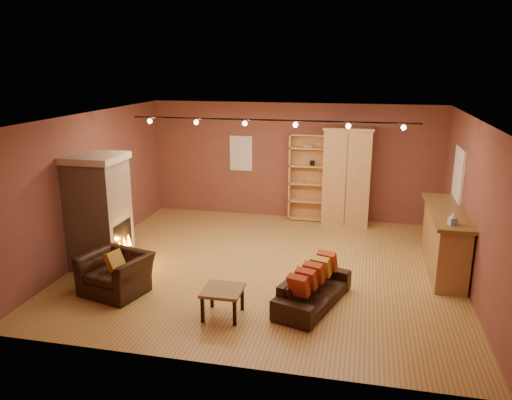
% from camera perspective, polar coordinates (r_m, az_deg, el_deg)
% --- Properties ---
extents(floor, '(7.00, 7.00, 0.00)m').
position_cam_1_polar(floor, '(9.48, 1.24, -7.58)').
color(floor, olive).
rests_on(floor, ground).
extents(ceiling, '(7.00, 7.00, 0.00)m').
position_cam_1_polar(ceiling, '(8.78, 1.35, 9.50)').
color(ceiling, brown).
rests_on(ceiling, back_wall).
extents(back_wall, '(7.00, 0.02, 2.80)m').
position_cam_1_polar(back_wall, '(12.16, 4.28, 4.43)').
color(back_wall, brown).
rests_on(back_wall, floor).
extents(left_wall, '(0.02, 6.50, 2.80)m').
position_cam_1_polar(left_wall, '(10.28, -18.23, 1.67)').
color(left_wall, brown).
rests_on(left_wall, floor).
extents(right_wall, '(0.02, 6.50, 2.80)m').
position_cam_1_polar(right_wall, '(9.06, 23.57, -0.64)').
color(right_wall, brown).
rests_on(right_wall, floor).
extents(fireplace, '(1.01, 0.98, 2.12)m').
position_cam_1_polar(fireplace, '(9.63, -17.50, -1.25)').
color(fireplace, tan).
rests_on(fireplace, floor).
extents(back_window, '(0.56, 0.04, 0.86)m').
position_cam_1_polar(back_window, '(12.36, -1.72, 5.36)').
color(back_window, white).
rests_on(back_window, back_wall).
extents(bookcase, '(0.86, 0.33, 2.10)m').
position_cam_1_polar(bookcase, '(12.07, 5.89, 2.71)').
color(bookcase, tan).
rests_on(bookcase, floor).
extents(armoire, '(1.13, 0.64, 2.30)m').
position_cam_1_polar(armoire, '(11.81, 10.32, 2.69)').
color(armoire, tan).
rests_on(armoire, floor).
extents(bar_counter, '(0.64, 2.41, 1.15)m').
position_cam_1_polar(bar_counter, '(9.77, 20.74, -4.25)').
color(bar_counter, '#A67E4C').
rests_on(bar_counter, floor).
extents(tissue_box, '(0.14, 0.14, 0.21)m').
position_cam_1_polar(tissue_box, '(8.74, 21.58, -2.07)').
color(tissue_box, '#89B9DC').
rests_on(tissue_box, bar_counter).
extents(right_window, '(0.05, 0.90, 1.00)m').
position_cam_1_polar(right_window, '(10.33, 22.17, 2.80)').
color(right_window, white).
rests_on(right_window, right_wall).
extents(loveseat, '(0.98, 1.75, 0.72)m').
position_cam_1_polar(loveseat, '(7.98, 6.58, -9.51)').
color(loveseat, black).
rests_on(loveseat, floor).
extents(armchair, '(1.16, 0.91, 0.89)m').
position_cam_1_polar(armchair, '(8.62, -15.78, -7.37)').
color(armchair, black).
rests_on(armchair, floor).
extents(coffee_table, '(0.59, 0.59, 0.44)m').
position_cam_1_polar(coffee_table, '(7.60, -3.83, -10.55)').
color(coffee_table, brown).
rests_on(coffee_table, floor).
extents(track_rail, '(5.20, 0.09, 0.13)m').
position_cam_1_polar(track_rail, '(8.99, 1.59, 8.91)').
color(track_rail, black).
rests_on(track_rail, ceiling).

